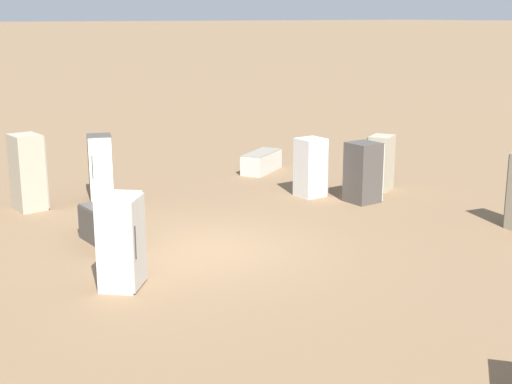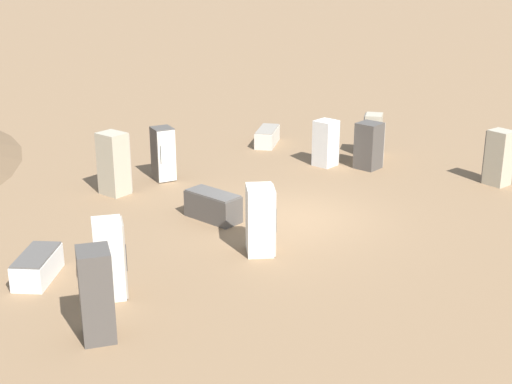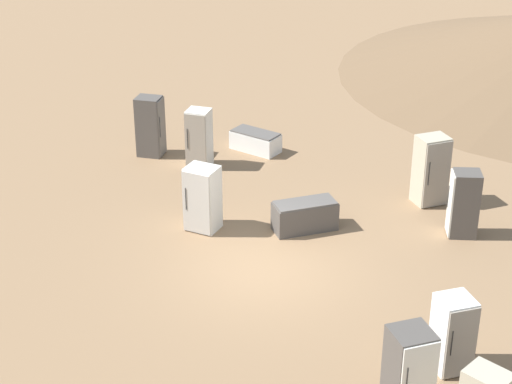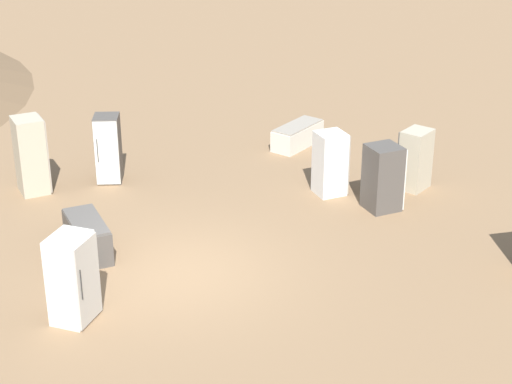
{
  "view_description": "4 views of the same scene",
  "coord_description": "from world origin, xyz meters",
  "views": [
    {
      "loc": [
        12.13,
        -6.79,
        4.68
      ],
      "look_at": [
        0.08,
        1.13,
        1.09
      ],
      "focal_mm": 50.0,
      "sensor_mm": 36.0,
      "label": 1
    },
    {
      "loc": [
        11.81,
        -13.78,
        7.06
      ],
      "look_at": [
        -0.08,
        -1.34,
        1.07
      ],
      "focal_mm": 50.0,
      "sensor_mm": 36.0,
      "label": 2
    },
    {
      "loc": [
        4.69,
        16.37,
        10.21
      ],
      "look_at": [
        0.13,
        -0.19,
        1.88
      ],
      "focal_mm": 60.0,
      "sensor_mm": 36.0,
      "label": 3
    },
    {
      "loc": [
        14.5,
        -4.09,
        8.43
      ],
      "look_at": [
        0.81,
        1.32,
        1.88
      ],
      "focal_mm": 60.0,
      "sensor_mm": 36.0,
      "label": 4
    }
  ],
  "objects": [
    {
      "name": "discarded_fridge_9",
      "position": [
        -5.16,
        -2.11,
        0.94
      ],
      "size": [
        0.83,
        0.76,
        1.87
      ],
      "rotation": [
        0.0,
        0.0,
        0.09
      ],
      "color": "#B2A88E",
      "rests_on": "ground_plane"
    },
    {
      "name": "discarded_fridge_12",
      "position": [
        -1.2,
        5.25,
        0.77
      ],
      "size": [
        0.76,
        0.81,
        1.54
      ],
      "rotation": [
        0.0,
        0.0,
        0.05
      ],
      "color": "#4C4742",
      "rests_on": "ground_plane"
    },
    {
      "name": "discarded_fridge_0",
      "position": [
        0.95,
        -2.25,
        0.84
      ],
      "size": [
        1.01,
        1.0,
        1.67
      ],
      "rotation": [
        0.0,
        0.0,
        5.57
      ],
      "color": "silver",
      "rests_on": "ground_plane"
    },
    {
      "name": "discarded_fridge_2",
      "position": [
        -1.5,
        -1.53,
        0.38
      ],
      "size": [
        1.6,
        0.75,
        0.76
      ],
      "rotation": [
        0.0,
        0.0,
        4.76
      ],
      "color": "#4C4742",
      "rests_on": "ground_plane"
    },
    {
      "name": "discarded_fridge_4",
      "position": [
        -5.15,
        -0.25,
        0.85
      ],
      "size": [
        0.84,
        0.78,
        1.69
      ],
      "rotation": [
        0.0,
        0.0,
        4.38
      ],
      "color": "#4C4742",
      "rests_on": "ground_plane"
    },
    {
      "name": "discarded_fridge_7",
      "position": [
        -2.43,
        4.51,
        0.77
      ],
      "size": [
        0.67,
        0.73,
        1.55
      ],
      "rotation": [
        0.0,
        0.0,
        0.03
      ],
      "color": "white",
      "rests_on": "ground_plane"
    },
    {
      "name": "ground_plane",
      "position": [
        0.0,
        0.0,
        0.0
      ],
      "size": [
        1000.0,
        1000.0,
        0.0
      ],
      "primitive_type": "plane",
      "color": "#846647"
    },
    {
      "name": "discarded_fridge_11",
      "position": [
        -5.65,
        5.1,
        0.3
      ],
      "size": [
        1.44,
        1.76,
        0.61
      ],
      "rotation": [
        0.0,
        0.0,
        3.7
      ],
      "color": "beige",
      "rests_on": "ground_plane"
    },
    {
      "name": "discarded_fridge_8",
      "position": [
        2.68,
        6.59,
        0.86
      ],
      "size": [
        0.78,
        0.68,
        1.72
      ],
      "rotation": [
        0.0,
        0.0,
        1.43
      ],
      "color": "#B2A88E",
      "rests_on": "ground_plane"
    },
    {
      "name": "discarded_fridge_5",
      "position": [
        1.45,
        -7.24,
        0.91
      ],
      "size": [
        0.94,
        0.88,
        1.81
      ],
      "rotation": [
        0.0,
        0.0,
        1.06
      ],
      "color": "#4C4742",
      "rests_on": "ground_plane"
    },
    {
      "name": "discarded_fridge_6",
      "position": [
        -1.97,
        6.56,
        0.75
      ],
      "size": [
        0.88,
        0.92,
        1.49
      ],
      "rotation": [
        0.0,
        0.0,
        2.1
      ],
      "color": "#B2A88E",
      "rests_on": "ground_plane"
    },
    {
      "name": "discarded_fridge_1",
      "position": [
        -1.65,
        -6.73,
        0.3
      ],
      "size": [
        1.48,
        1.59,
        0.6
      ],
      "rotation": [
        0.0,
        0.0,
        3.83
      ],
      "color": "white",
      "rests_on": "ground_plane"
    },
    {
      "name": "discarded_fridge_10",
      "position": [
        0.22,
        -6.08,
        0.86
      ],
      "size": [
        0.88,
        0.87,
        1.72
      ],
      "rotation": [
        0.0,
        0.0,
        5.72
      ],
      "color": "silver",
      "rests_on": "ground_plane"
    }
  ]
}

